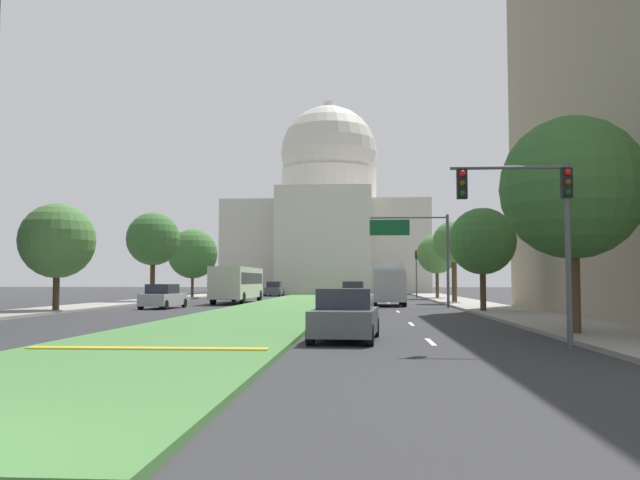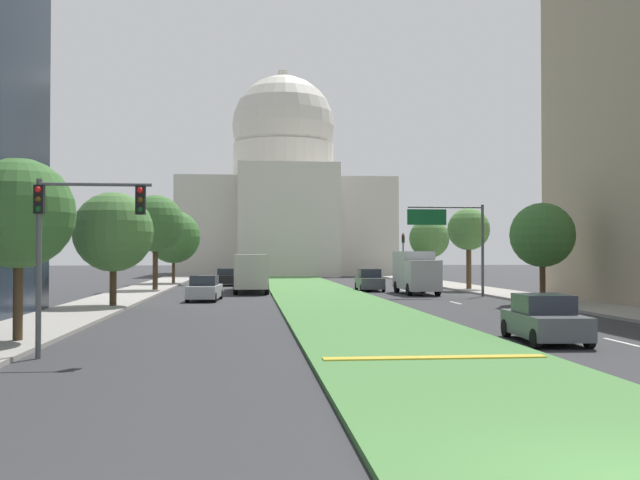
% 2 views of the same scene
% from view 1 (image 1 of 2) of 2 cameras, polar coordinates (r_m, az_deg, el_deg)
% --- Properties ---
extents(ground_plane, '(260.00, 260.00, 0.00)m').
position_cam_1_polar(ground_plane, '(55.46, -1.94, -5.43)').
color(ground_plane, '#333335').
extents(grass_median, '(6.93, 88.77, 0.14)m').
position_cam_1_polar(grass_median, '(50.56, -2.50, -5.54)').
color(grass_median, '#4C8442').
rests_on(grass_median, ground_plane).
extents(median_curb_nose, '(6.24, 0.50, 0.04)m').
position_cam_1_polar(median_curb_nose, '(17.74, -14.59, -8.98)').
color(median_curb_nose, gold).
rests_on(median_curb_nose, grass_median).
extents(lane_dashes_right, '(0.16, 48.83, 0.01)m').
position_cam_1_polar(lane_dashes_right, '(43.93, 6.49, -5.92)').
color(lane_dashes_right, silver).
rests_on(lane_dashes_right, ground_plane).
extents(sidewalk_left, '(4.00, 88.77, 0.15)m').
position_cam_1_polar(sidewalk_left, '(49.23, -19.26, -5.40)').
color(sidewalk_left, '#9E9991').
rests_on(sidewalk_left, ground_plane).
extents(sidewalk_right, '(4.00, 88.77, 0.15)m').
position_cam_1_polar(sidewalk_right, '(46.05, 14.05, -5.64)').
color(sidewalk_right, '#9E9991').
rests_on(sidewalk_right, ground_plane).
extents(capitol_building, '(29.77, 28.89, 30.34)m').
position_cam_1_polar(capitol_building, '(104.30, 0.75, 1.56)').
color(capitol_building, beige).
rests_on(capitol_building, ground_plane).
extents(traffic_light_near_right, '(3.34, 0.35, 5.20)m').
position_cam_1_polar(traffic_light_near_right, '(19.44, 18.07, 2.31)').
color(traffic_light_near_right, '#515456').
rests_on(traffic_light_near_right, ground_plane).
extents(traffic_light_far_right, '(0.28, 0.35, 5.20)m').
position_cam_1_polar(traffic_light_far_right, '(72.49, 8.27, -2.32)').
color(traffic_light_far_right, '#515456').
rests_on(traffic_light_far_right, ground_plane).
extents(overhead_guide_sign, '(5.54, 0.20, 6.50)m').
position_cam_1_polar(overhead_guide_sign, '(47.05, 8.40, -0.08)').
color(overhead_guide_sign, '#515456').
rests_on(overhead_guide_sign, ground_plane).
extents(street_tree_right_near, '(4.81, 4.81, 7.41)m').
position_cam_1_polar(street_tree_right_near, '(23.95, 20.83, 4.19)').
color(street_tree_right_near, '#4C3823').
rests_on(street_tree_right_near, ground_plane).
extents(street_tree_left_mid, '(4.45, 4.45, 6.46)m').
position_cam_1_polar(street_tree_left_mid, '(42.36, -21.60, -0.08)').
color(street_tree_left_mid, '#4C3823').
rests_on(street_tree_left_mid, ground_plane).
extents(street_tree_right_mid, '(3.85, 3.85, 6.07)m').
position_cam_1_polar(street_tree_right_mid, '(39.36, 13.75, -0.12)').
color(street_tree_right_mid, '#4C3823').
rests_on(street_tree_right_mid, ground_plane).
extents(street_tree_left_far, '(4.57, 4.57, 7.74)m').
position_cam_1_polar(street_tree_left_far, '(58.89, -14.12, 0.07)').
color(street_tree_left_far, '#4C3823').
rests_on(street_tree_left_far, ground_plane).
extents(street_tree_right_far, '(3.47, 3.47, 6.78)m').
position_cam_1_polar(street_tree_right_far, '(55.48, 11.41, -0.21)').
color(street_tree_right_far, '#4C3823').
rests_on(street_tree_right_far, ground_plane).
extents(street_tree_left_distant, '(5.19, 5.19, 7.27)m').
position_cam_1_polar(street_tree_left_distant, '(71.05, -10.87, -1.17)').
color(street_tree_left_distant, '#4C3823').
rests_on(street_tree_left_distant, ground_plane).
extents(street_tree_right_distant, '(4.02, 4.02, 6.59)m').
position_cam_1_polar(street_tree_right_distant, '(68.53, 10.00, -1.19)').
color(street_tree_right_distant, '#4C3823').
rests_on(street_tree_right_distant, ground_plane).
extents(sedan_lead_stopped, '(2.21, 4.26, 1.63)m').
position_cam_1_polar(sedan_lead_stopped, '(21.04, 2.20, -6.53)').
color(sedan_lead_stopped, '#4C5156').
rests_on(sedan_lead_stopped, ground_plane).
extents(sedan_midblock, '(2.17, 4.59, 1.64)m').
position_cam_1_polar(sedan_midblock, '(45.93, -13.31, -4.78)').
color(sedan_midblock, '#BCBCC1').
rests_on(sedan_midblock, ground_plane).
extents(sedan_distant, '(2.07, 4.49, 1.80)m').
position_cam_1_polar(sedan_distant, '(54.95, 2.86, -4.57)').
color(sedan_distant, '#4C5156').
rests_on(sedan_distant, ground_plane).
extents(sedan_far_horizon, '(2.09, 4.73, 1.63)m').
position_cam_1_polar(sedan_far_horizon, '(67.27, -7.16, -4.40)').
color(sedan_far_horizon, black).
rests_on(sedan_far_horizon, ground_plane).
extents(sedan_very_far, '(1.87, 4.70, 1.75)m').
position_cam_1_polar(sedan_very_far, '(79.93, -3.93, -4.24)').
color(sedan_very_far, '#4C5156').
rests_on(sedan_very_far, ground_plane).
extents(box_truck_delivery, '(2.40, 6.40, 3.20)m').
position_cam_1_polar(box_truck_delivery, '(50.30, 5.88, -3.70)').
color(box_truck_delivery, '#BCBCC1').
rests_on(box_truck_delivery, ground_plane).
extents(city_bus, '(2.62, 11.00, 2.95)m').
position_cam_1_polar(city_bus, '(55.57, -7.08, -3.58)').
color(city_bus, beige).
rests_on(city_bus, ground_plane).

